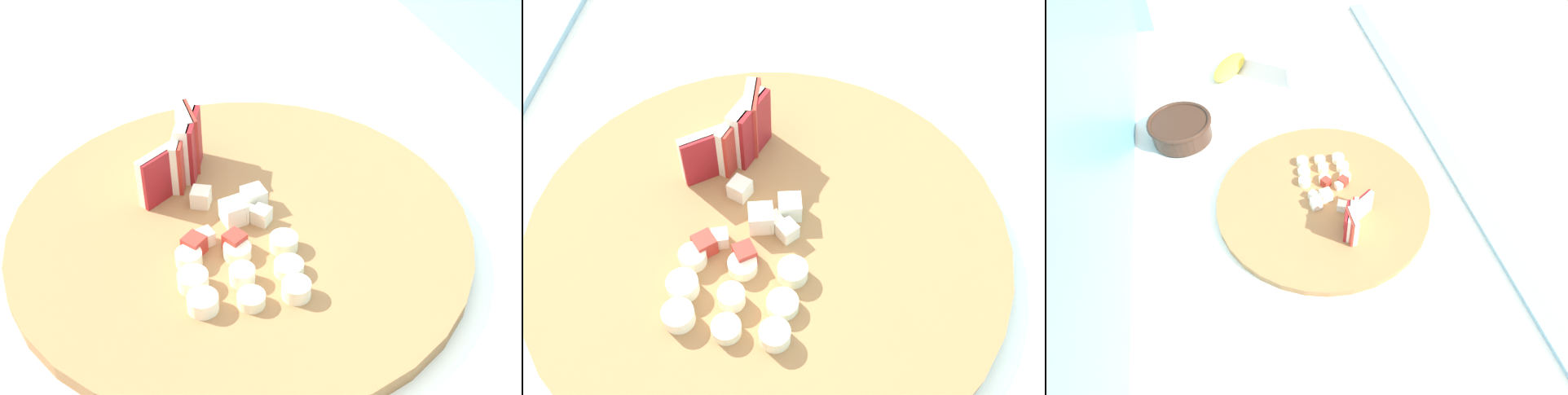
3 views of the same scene
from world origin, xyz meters
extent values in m
plane|color=#B2ADA3|center=(0.00, 0.00, 0.00)|extent=(10.00, 10.00, 0.00)
cube|color=silver|center=(0.00, 0.00, 0.45)|extent=(1.58, 0.70, 0.90)
cube|color=#7A9EAD|center=(0.00, -0.33, 0.89)|extent=(1.58, 0.04, 0.04)
cube|color=#5BA3C1|center=(0.00, 0.37, 0.67)|extent=(2.40, 0.04, 1.34)
cylinder|color=olive|center=(0.02, -0.03, 0.91)|extent=(0.43, 0.43, 0.02)
cube|color=maroon|center=(-0.04, -0.09, 0.94)|extent=(0.03, 0.04, 0.05)
cube|color=beige|center=(-0.04, -0.09, 0.94)|extent=(0.03, 0.04, 0.05)
cube|color=#B22D23|center=(-0.06, -0.06, 0.94)|extent=(0.05, 0.02, 0.05)
cube|color=#EFE5CC|center=(-0.06, -0.07, 0.94)|extent=(0.05, 0.03, 0.05)
cube|color=maroon|center=(-0.07, -0.05, 0.95)|extent=(0.05, 0.03, 0.06)
cube|color=white|center=(-0.07, -0.06, 0.95)|extent=(0.05, 0.03, 0.06)
cube|color=#B22D23|center=(-0.09, -0.05, 0.95)|extent=(0.04, 0.01, 0.06)
cube|color=beige|center=(-0.09, -0.06, 0.95)|extent=(0.05, 0.01, 0.06)
cube|color=beige|center=(0.02, -0.02, 0.92)|extent=(0.02, 0.02, 0.01)
cube|color=beige|center=(0.02, -0.01, 0.92)|extent=(0.02, 0.02, 0.02)
cube|color=white|center=(0.00, -0.01, 0.93)|extent=(0.02, 0.02, 0.02)
cube|color=#EFE5CC|center=(0.02, -0.03, 0.93)|extent=(0.03, 0.03, 0.02)
cube|color=#B22D23|center=(0.05, -0.08, 0.92)|extent=(0.02, 0.02, 0.02)
cube|color=beige|center=(-0.02, -0.06, 0.92)|extent=(0.02, 0.02, 0.02)
cube|color=#B22D23|center=(0.05, -0.04, 0.92)|extent=(0.02, 0.02, 0.02)
cube|color=beige|center=(0.04, -0.07, 0.92)|extent=(0.02, 0.02, 0.01)
cylinder|color=#F4EAC6|center=(0.06, -0.09, 0.92)|extent=(0.02, 0.02, 0.01)
cylinder|color=white|center=(0.09, -0.09, 0.92)|extent=(0.03, 0.03, 0.01)
cylinder|color=white|center=(0.11, -0.09, 0.92)|extent=(0.03, 0.03, 0.01)
cylinder|color=#F4EAC6|center=(0.06, -0.04, 0.92)|extent=(0.02, 0.02, 0.01)
cylinder|color=white|center=(0.09, -0.05, 0.92)|extent=(0.02, 0.02, 0.01)
cylinder|color=beige|center=(0.12, -0.05, 0.92)|extent=(0.02, 0.02, 0.01)
cylinder|color=beige|center=(0.06, 0.00, 0.92)|extent=(0.03, 0.03, 0.01)
cylinder|color=beige|center=(0.09, -0.01, 0.92)|extent=(0.03, 0.03, 0.01)
cylinder|color=#F4EAC6|center=(0.12, -0.01, 0.92)|extent=(0.02, 0.02, 0.01)
cylinder|color=#382319|center=(0.28, 0.24, 0.90)|extent=(0.07, 0.07, 0.01)
cylinder|color=#382319|center=(0.28, 0.24, 0.93)|extent=(0.13, 0.13, 0.05)
torus|color=#382319|center=(0.28, 0.24, 0.95)|extent=(0.14, 0.14, 0.01)
ellipsoid|color=gold|center=(0.53, 0.10, 0.91)|extent=(0.15, 0.13, 0.03)
cylinder|color=white|center=(0.43, -0.07, 0.97)|extent=(0.08, 0.08, 0.14)
camera|label=1|loc=(0.50, -0.15, 1.35)|focal=48.26mm
camera|label=2|loc=(0.32, 0.02, 1.34)|focal=40.32mm
camera|label=3|loc=(-0.56, 0.14, 1.62)|focal=31.72mm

